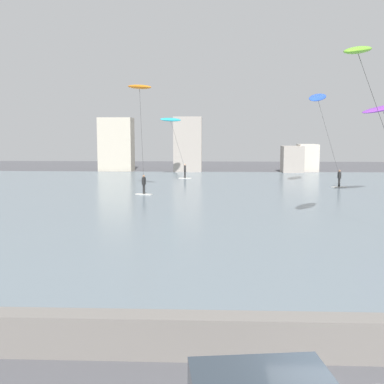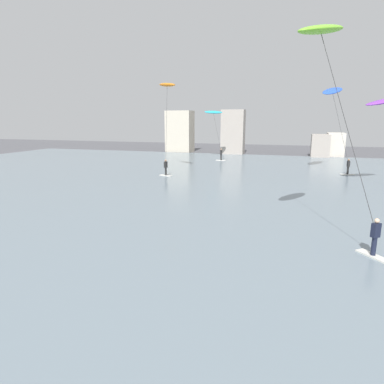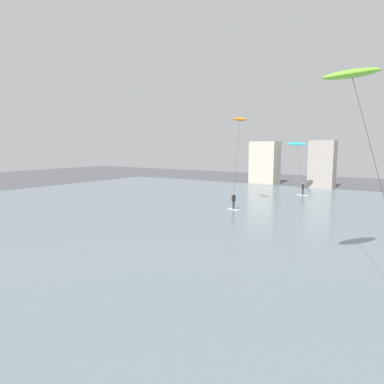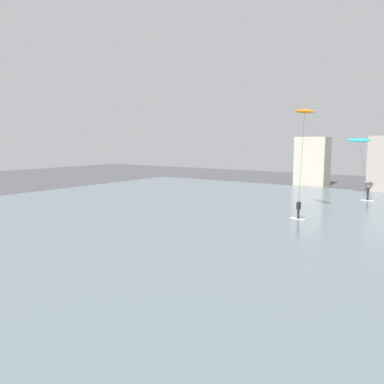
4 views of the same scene
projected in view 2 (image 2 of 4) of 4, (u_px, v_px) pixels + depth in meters
water_bay at (241, 185)px, 28.87m from camera, size 84.00×52.00×0.10m
far_shore_buildings at (230, 135)px, 55.44m from camera, size 29.13×5.26×7.25m
kitesurfer_blue at (334, 96)px, 33.95m from camera, size 4.22×4.01×9.18m
kitesurfer_orange at (167, 95)px, 33.75m from camera, size 2.71×3.83×9.36m
kitesurfer_lime at (326, 50)px, 14.01m from camera, size 4.54×3.86×9.78m
kitesurfer_cyan at (214, 117)px, 47.35m from camera, size 3.91×4.06×6.93m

